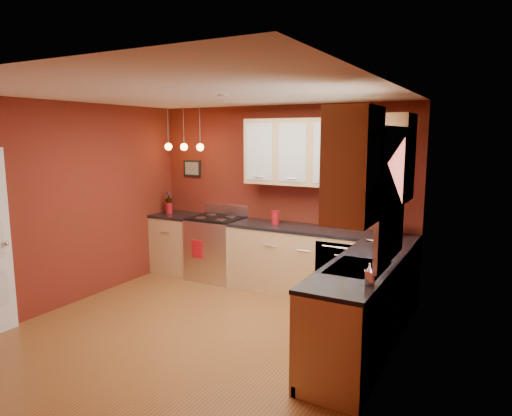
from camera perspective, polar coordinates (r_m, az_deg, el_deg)
The scene contains 26 objects.
floor at distance 5.26m, azimuth -7.52°, elevation -15.46°, with size 4.20×4.20×0.00m, color #97572C.
ceiling at distance 4.80m, azimuth -8.18°, elevation 14.02°, with size 4.00×4.20×0.02m, color white.
wall_back at distance 6.65m, azimuth 2.99°, elevation 1.50°, with size 4.00×0.02×2.60m, color maroon.
wall_front at distance 3.46m, azimuth -29.13°, elevation -6.85°, with size 4.00×0.02×2.60m, color maroon.
wall_left at distance 6.25m, azimuth -22.73°, elevation 0.31°, with size 0.02×4.20×2.60m, color maroon.
wall_right at distance 4.03m, azimuth 15.73°, elevation -3.88°, with size 0.02×4.20×2.60m, color maroon.
base_cabinets_back_left at distance 7.42m, azimuth -9.68°, elevation -4.48°, with size 0.70×0.60×0.90m, color tan.
base_cabinets_back_right at distance 6.27m, azimuth 7.78°, elevation -6.99°, with size 2.54×0.60×0.90m, color tan.
base_cabinets_right at distance 4.77m, azimuth 12.95°, elevation -12.43°, with size 0.60×2.10×0.90m, color tan.
counter_back_left at distance 7.33m, azimuth -9.78°, elevation -0.91°, with size 0.70×0.62×0.04m, color black.
counter_back_right at distance 6.16m, azimuth 7.87°, elevation -2.78°, with size 2.54×0.62×0.04m, color black.
counter_right at distance 4.62m, azimuth 13.16°, elevation -6.99°, with size 0.62×2.10×0.04m, color black.
gas_range at distance 7.00m, azimuth -4.97°, elevation -4.96°, with size 0.76×0.64×1.11m.
dishwasher_front at distance 5.89m, azimuth 10.15°, elevation -8.12°, with size 0.60×0.02×0.80m, color silver.
sink at distance 4.48m, azimuth 12.66°, elevation -7.54°, with size 0.50×0.70×0.33m.
window at distance 4.26m, azimuth 16.55°, elevation 2.08°, with size 0.06×1.02×1.22m.
upper_cabinets_back at distance 6.19m, azimuth 7.37°, elevation 6.91°, with size 2.00×0.35×0.90m, color tan.
upper_cabinets_right at distance 4.29m, azimuth 14.82°, elevation 5.72°, with size 0.35×1.95×0.90m, color tan.
wall_picture at distance 7.40m, azimuth -7.97°, elevation 4.93°, with size 0.32×0.03×0.26m, color black.
pendant_lights at distance 7.06m, azimuth -8.99°, elevation 7.62°, with size 0.71×0.11×0.66m.
red_canister at distance 6.42m, azimuth 2.43°, elevation -1.18°, with size 0.12×0.12×0.18m.
red_vase at distance 7.43m, azimuth -10.82°, elevation 0.01°, with size 0.11×0.11×0.17m, color #A61118.
flowers at distance 7.40m, azimuth -10.86°, elevation 1.28°, with size 0.11×0.11×0.20m, color #A61118.
coffee_maker at distance 5.92m, azimuth 16.87°, elevation -2.30°, with size 0.18×0.18×0.24m.
soap_pump at distance 3.97m, azimuth 13.96°, elevation -8.03°, with size 0.08×0.08×0.18m, color white.
dish_towel at distance 6.79m, azimuth -7.38°, elevation -5.10°, with size 0.20×0.01×0.27m, color #A61118.
Camera 1 is at (2.86, -3.84, 2.19)m, focal length 32.00 mm.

